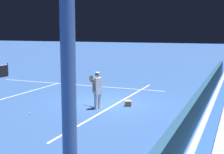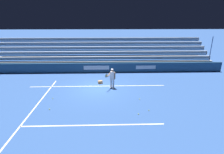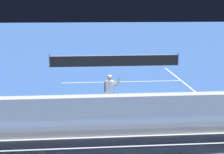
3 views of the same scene
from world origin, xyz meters
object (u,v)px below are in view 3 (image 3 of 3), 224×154
Objects in this scene: tennis_ball_on_baseline at (173,87)px; tennis_ball_near_player at (68,88)px; tennis_ball_stray_back at (81,86)px; tennis_ball_far_right at (72,96)px; tennis_ball_midcourt at (185,95)px; tennis_net at (115,61)px; tennis_player at (110,91)px; ball_box_cardboard at (134,113)px.

tennis_ball_on_baseline is 1.00× the size of tennis_ball_near_player.
tennis_ball_near_player and tennis_ball_stray_back have the same top height.
tennis_ball_on_baseline is 6.45m from tennis_ball_far_right.
tennis_net reaches higher than tennis_ball_midcourt.
tennis_player reaches higher than ball_box_cardboard.
tennis_net reaches higher than tennis_ball_near_player.
tennis_player is at bearing 133.26° from ball_box_cardboard.
tennis_net is at bearing 69.54° from tennis_ball_far_right.
tennis_ball_midcourt is at bearing -81.30° from tennis_ball_on_baseline.
tennis_net is (1.27, 11.10, -0.40)m from tennis_player.
tennis_player is 4.72m from tennis_ball_near_player.
tennis_ball_far_right is at bearing 130.64° from tennis_player.
tennis_ball_on_baseline is 1.00× the size of tennis_ball_midcourt.
tennis_ball_on_baseline is 8.03m from tennis_net.
ball_box_cardboard is 6.06× the size of tennis_ball_on_baseline.
ball_box_cardboard is (1.07, -1.14, -0.76)m from tennis_player.
tennis_ball_far_right is 9.37m from tennis_net.
tennis_net is (-3.29, 9.08, 0.46)m from tennis_ball_midcourt.
tennis_ball_stray_back is at bearing 30.26° from tennis_ball_near_player.
ball_box_cardboard reaches higher than tennis_ball_stray_back.
tennis_ball_near_player is 7.15m from tennis_ball_midcourt.
tennis_net is at bearing 83.46° from tennis_player.
tennis_net reaches higher than ball_box_cardboard.
tennis_ball_stray_back is (-1.54, 4.47, -0.86)m from tennis_player.
tennis_player is 25.98× the size of tennis_ball_stray_back.
tennis_player reaches higher than tennis_ball_near_player.
tennis_ball_stray_back is 1.00× the size of tennis_ball_midcourt.
tennis_net reaches higher than tennis_ball_on_baseline.
tennis_ball_far_right and tennis_ball_stray_back have the same top height.
tennis_ball_on_baseline and tennis_ball_stray_back have the same top height.
tennis_ball_near_player is at bearing -149.74° from tennis_ball_stray_back.
tennis_ball_on_baseline is at bearing 98.70° from tennis_ball_midcourt.
tennis_ball_midcourt is 9.66m from tennis_net.
tennis_ball_near_player is 0.01× the size of tennis_net.
tennis_ball_midcourt is (6.87, -2.01, 0.00)m from tennis_ball_near_player.
tennis_ball_on_baseline is 1.00× the size of tennis_ball_far_right.
tennis_player is 4.81m from tennis_ball_stray_back.
ball_box_cardboard is 6.06× the size of tennis_ball_midcourt.
tennis_ball_midcourt is at bearing 42.18° from ball_box_cardboard.
ball_box_cardboard is 5.80m from tennis_ball_on_baseline.
tennis_ball_near_player is at bearing 123.20° from ball_box_cardboard.
tennis_ball_stray_back is 7.21m from tennis_net.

